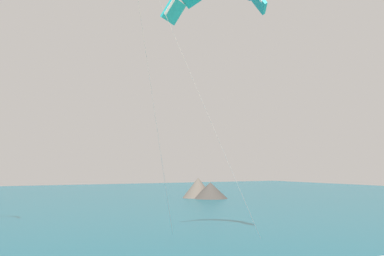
% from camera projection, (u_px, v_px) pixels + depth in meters
% --- Properties ---
extents(sea, '(200.00, 120.00, 0.20)m').
position_uv_depth(sea, '(6.00, 203.00, 72.97)').
color(sea, '#146075').
rests_on(sea, ground).
extents(headland_right, '(7.20, 8.58, 3.74)m').
position_uv_depth(headland_right, '(204.00, 190.00, 82.20)').
color(headland_right, '#47423D').
rests_on(headland_right, ground).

